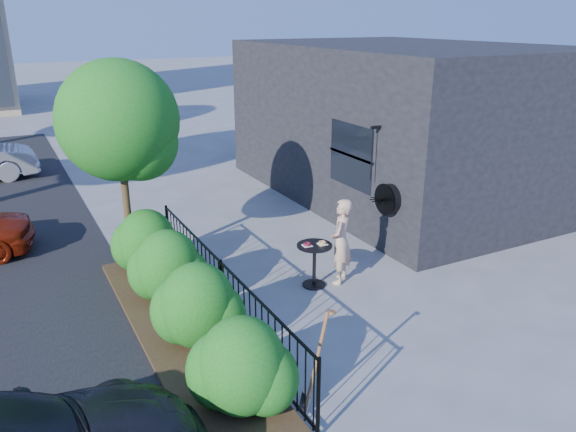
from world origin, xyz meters
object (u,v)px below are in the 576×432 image
cafe_table (314,258)px  woman (341,242)px  shovel (315,367)px  patio_tree (123,128)px

cafe_table → woman: woman is taller
cafe_table → woman: bearing=-8.7°
cafe_table → shovel: shovel is taller
woman → shovel: size_ratio=1.18×
cafe_table → woman: size_ratio=0.54×
patio_tree → woman: patio_tree is taller
patio_tree → cafe_table: 4.18m
woman → patio_tree: bearing=-81.3°
patio_tree → woman: 4.45m
woman → shovel: woman is taller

